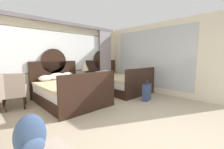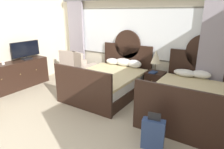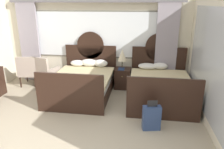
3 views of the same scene
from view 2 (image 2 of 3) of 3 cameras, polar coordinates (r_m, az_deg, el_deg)
wall_back_window at (r=6.07m, az=6.19°, el=10.28°), size 5.86×0.22×2.70m
wall_left at (r=6.46m, az=-29.28°, el=7.95°), size 0.07×4.73×2.70m
bed_near_window at (r=5.46m, az=-0.84°, el=-1.92°), size 1.65×2.24×1.69m
bed_near_mirror at (r=4.70m, az=21.89°, el=-6.69°), size 1.65×2.24×1.69m
nightstand_between_beds at (r=5.59m, az=12.41°, el=-2.40°), size 0.47×0.50×0.63m
table_lamp_on_nightstand at (r=5.40m, az=12.70°, el=4.96°), size 0.27×0.27×0.60m
book_on_nightstand at (r=5.42m, az=11.92°, el=0.64°), size 0.18×0.26×0.03m
dresser_minibar at (r=6.45m, az=-26.31°, el=-0.26°), size 0.51×1.98×0.82m
tv_flatscreen at (r=6.49m, az=-23.89°, el=6.50°), size 0.20×0.92×0.55m
cup_on_dresser at (r=6.14m, az=-29.15°, el=2.87°), size 0.11×0.08×0.08m
armchair_by_window_left at (r=6.57m, az=-8.77°, el=2.66°), size 0.78×0.78×0.99m
armchair_by_window_centre at (r=6.88m, az=-11.80°, el=3.19°), size 0.73×0.73×0.99m
suitcase_on_floor at (r=3.46m, az=11.88°, el=-16.64°), size 0.40×0.23×0.66m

